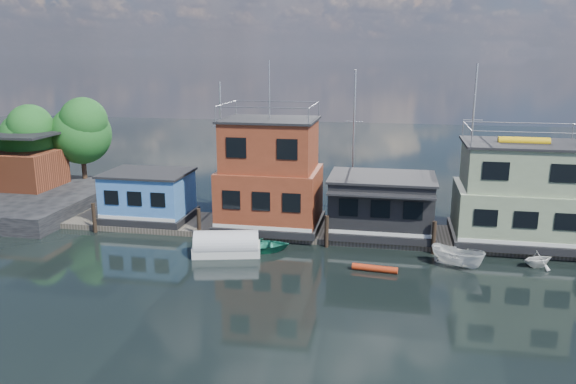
% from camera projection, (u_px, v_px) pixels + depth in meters
% --- Properties ---
extents(ground, '(160.00, 160.00, 0.00)m').
position_uv_depth(ground, '(382.00, 312.00, 28.40)').
color(ground, black).
rests_on(ground, ground).
extents(dock, '(48.00, 5.00, 0.40)m').
position_uv_depth(dock, '(387.00, 235.00, 39.79)').
color(dock, '#595147').
rests_on(dock, ground).
extents(houseboat_blue, '(6.40, 4.90, 3.66)m').
position_uv_depth(houseboat_blue, '(148.00, 196.00, 42.61)').
color(houseboat_blue, black).
rests_on(houseboat_blue, dock).
extents(houseboat_red, '(7.40, 5.90, 11.86)m').
position_uv_depth(houseboat_red, '(270.00, 176.00, 40.41)').
color(houseboat_red, black).
rests_on(houseboat_red, dock).
extents(houseboat_dark, '(7.40, 6.10, 4.06)m').
position_uv_depth(houseboat_dark, '(381.00, 204.00, 39.33)').
color(houseboat_dark, black).
rests_on(houseboat_dark, dock).
extents(houseboat_green, '(8.40, 5.90, 7.03)m').
position_uv_depth(houseboat_green, '(518.00, 195.00, 37.43)').
color(houseboat_green, black).
rests_on(houseboat_green, dock).
extents(pilings, '(42.28, 0.28, 2.20)m').
position_uv_depth(pilings, '(382.00, 235.00, 36.97)').
color(pilings, '#2D2116').
rests_on(pilings, ground).
extents(background_masts, '(36.40, 0.16, 12.00)m').
position_uv_depth(background_masts, '(454.00, 149.00, 43.35)').
color(background_masts, silver).
rests_on(background_masts, ground).
extents(shore, '(12.40, 15.72, 8.24)m').
position_uv_depth(shore, '(29.00, 162.00, 48.27)').
color(shore, black).
rests_on(shore, ground).
extents(dinghy_teal, '(4.20, 3.55, 0.74)m').
position_uv_depth(dinghy_teal, '(263.00, 246.00, 37.01)').
color(dinghy_teal, '#24866B').
rests_on(dinghy_teal, ground).
extents(tarp_runabout, '(4.60, 2.68, 1.75)m').
position_uv_depth(tarp_runabout, '(226.00, 245.00, 36.23)').
color(tarp_runabout, beige).
rests_on(tarp_runabout, ground).
extents(red_kayak, '(2.75, 0.68, 0.40)m').
position_uv_depth(red_kayak, '(375.00, 268.00, 33.60)').
color(red_kayak, '#BB3213').
rests_on(red_kayak, ground).
extents(motorboat, '(3.61, 2.79, 1.32)m').
position_uv_depth(motorboat, '(457.00, 257.00, 34.16)').
color(motorboat, silver).
rests_on(motorboat, ground).
extents(dinghy_white, '(2.60, 2.48, 1.06)m').
position_uv_depth(dinghy_white, '(538.00, 259.00, 34.25)').
color(dinghy_white, silver).
rests_on(dinghy_white, ground).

